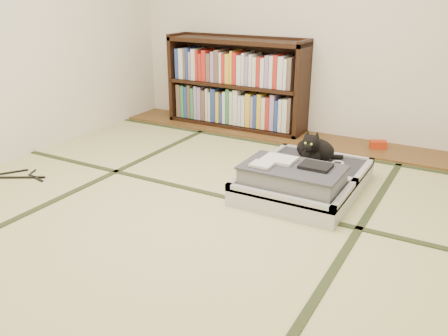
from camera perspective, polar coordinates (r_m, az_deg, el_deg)
The scene contains 9 objects.
floor at distance 3.14m, azimuth -3.95°, elevation -6.10°, with size 4.50×4.50×0.00m, color #CBC887.
wood_strip at distance 4.81m, azimuth 9.19°, elevation 3.58°, with size 4.00×0.50×0.02m, color brown.
red_item at distance 4.64m, azimuth 18.05°, elevation 2.71°, with size 0.15×0.09×0.07m, color #B12B0E.
tatami_borders at distance 3.52m, azimuth 0.44°, elevation -2.86°, with size 4.00×4.50×0.01m.
bookcase at distance 5.07m, azimuth 1.47°, elevation 9.88°, with size 1.51×0.35×0.97m.
suitcase at distance 3.51m, azimuth 9.38°, elevation -1.40°, with size 0.77×1.03×0.30m.
cat at distance 3.73m, azimuth 10.82°, elevation 2.20°, with size 0.34×0.35×0.28m.
cable_coil at distance 3.74m, azimuth 13.50°, elevation 0.54°, with size 0.11×0.11×0.03m.
hanger at distance 4.13m, azimuth -23.17°, elevation -0.89°, with size 0.43×0.30×0.01m.
Camera 1 is at (1.56, -2.32, 1.43)m, focal length 38.00 mm.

